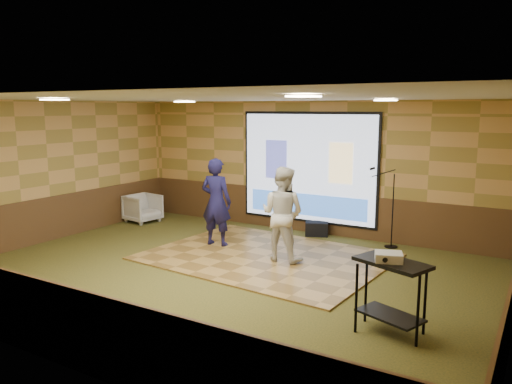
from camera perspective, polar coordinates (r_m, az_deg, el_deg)
The scene contains 18 objects.
ground at distance 8.78m, azimuth -3.81°, elevation -9.29°, with size 9.00×9.00×0.00m, color #2E3A1A.
room_shell at distance 8.35m, azimuth -3.97°, elevation 4.45°, with size 9.04×7.04×3.02m.
wainscot_back at distance 11.59m, azimuth 5.94°, elevation -2.23°, with size 9.00×0.04×0.95m, color #54361C.
wainscot_front at distance 6.26m, azimuth -22.70°, elevation -13.37°, with size 9.00×0.04×0.95m, color #54361C.
wainscot_left at distance 11.71m, azimuth -22.26°, elevation -2.79°, with size 0.04×7.00×0.95m, color #54361C.
projector_screen at distance 11.39m, azimuth 5.93°, elevation 2.66°, with size 3.32×0.06×2.52m.
downlight_nw at distance 11.07m, azimuth -8.18°, elevation 10.17°, with size 0.32×0.32×0.02m, color #FFE6BF.
downlight_ne at distance 9.00m, azimuth 14.60°, elevation 10.12°, with size 0.32×0.32×0.02m, color #FFE6BF.
downlight_sw at distance 8.74m, azimuth -22.03°, elevation 9.76°, with size 0.32×0.32×0.02m, color #FFE6BF.
downlight_se at distance 5.91m, azimuth 5.46°, elevation 10.83°, with size 0.32×0.32×0.02m, color #FFE6BF.
dance_floor at distance 9.67m, azimuth 1.17°, elevation -7.40°, with size 4.36×3.32×0.03m, color #A37B3B.
player_left at distance 10.26m, azimuth -4.57°, elevation -1.14°, with size 0.66×0.43×1.81m, color #171542.
player_right at distance 9.21m, azimuth 3.04°, elevation -2.50°, with size 0.86×0.67×1.76m, color silver.
av_table at distance 6.58m, azimuth 15.20°, elevation -10.01°, with size 0.91×0.48×0.96m.
projector at distance 6.45m, azimuth 14.92°, elevation -7.18°, with size 0.33×0.28×0.11m, color silver.
mic_stand at distance 10.63m, azimuth 15.00°, elevation -3.49°, with size 0.65×0.26×1.65m.
banquet_chair at distance 12.87m, azimuth -12.81°, elevation -1.82°, with size 0.75×0.77×0.70m, color gray.
duffel_bag at distance 11.33m, azimuth 6.95°, elevation -4.19°, with size 0.50×0.33×0.31m, color black.
Camera 1 is at (4.72, -6.84, 2.83)m, focal length 35.00 mm.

